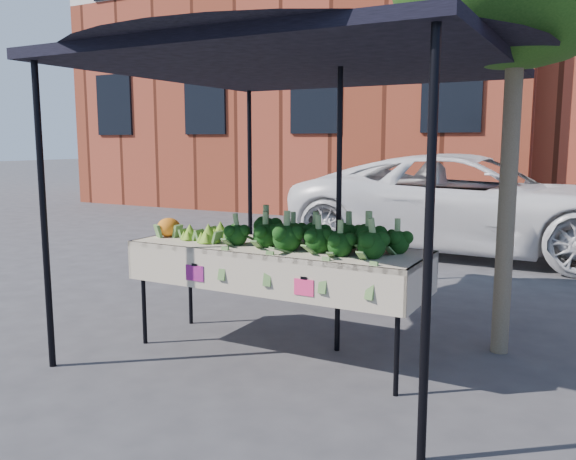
# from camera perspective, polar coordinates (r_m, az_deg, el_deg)

# --- Properties ---
(ground) EXTENTS (90.00, 90.00, 0.00)m
(ground) POSITION_cam_1_polar(r_m,az_deg,el_deg) (5.02, -1.37, -11.57)
(ground) COLOR #343437
(table) EXTENTS (2.40, 0.81, 0.90)m
(table) POSITION_cam_1_polar(r_m,az_deg,el_deg) (4.83, -1.14, -6.78)
(table) COLOR beige
(table) RESTS_ON ground
(canopy) EXTENTS (3.16, 3.16, 2.74)m
(canopy) POSITION_cam_1_polar(r_m,az_deg,el_deg) (4.98, 1.60, 4.44)
(canopy) COLOR black
(canopy) RESTS_ON ground
(broccoli_heap) EXTENTS (1.47, 0.57, 0.26)m
(broccoli_heap) POSITION_cam_1_polar(r_m,az_deg,el_deg) (4.58, 2.53, -0.18)
(broccoli_heap) COLOR black
(broccoli_heap) RESTS_ON table
(romanesco_cluster) EXTENTS (0.43, 0.47, 0.20)m
(romanesco_cluster) POSITION_cam_1_polar(r_m,az_deg,el_deg) (5.06, -7.81, 0.23)
(romanesco_cluster) COLOR #7EB82E
(romanesco_cluster) RESTS_ON table
(cauliflower_pair) EXTENTS (0.20, 0.20, 0.18)m
(cauliflower_pair) POSITION_cam_1_polar(r_m,az_deg,el_deg) (5.27, -11.41, 0.35)
(cauliflower_pair) COLOR orange
(cauliflower_pair) RESTS_ON table
(vehicle) EXTENTS (1.54, 2.55, 5.52)m
(vehicle) POSITION_cam_1_polar(r_m,az_deg,el_deg) (9.64, 17.75, 14.29)
(vehicle) COLOR white
(vehicle) RESTS_ON ground
(street_tree) EXTENTS (2.03, 2.03, 4.00)m
(street_tree) POSITION_cam_1_polar(r_m,az_deg,el_deg) (5.02, 20.80, 11.14)
(street_tree) COLOR #1E4C14
(street_tree) RESTS_ON ground
(building_left) EXTENTS (12.00, 8.00, 9.00)m
(building_left) POSITION_cam_1_polar(r_m,az_deg,el_deg) (17.90, 4.00, 17.41)
(building_left) COLOR maroon
(building_left) RESTS_ON ground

